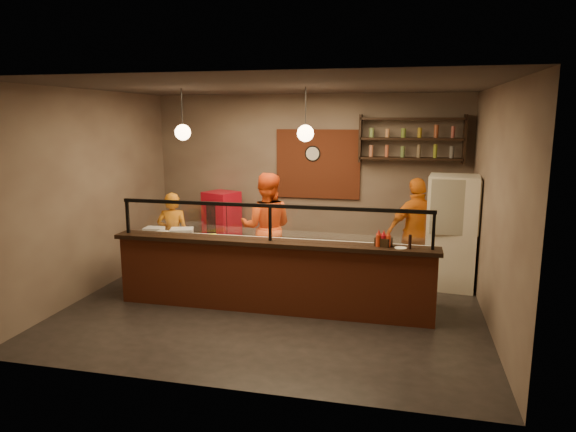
% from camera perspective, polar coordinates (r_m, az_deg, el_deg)
% --- Properties ---
extents(floor, '(6.00, 6.00, 0.00)m').
position_cam_1_polar(floor, '(7.87, -1.36, -9.76)').
color(floor, black).
rests_on(floor, ground).
extents(ceiling, '(6.00, 6.00, 0.00)m').
position_cam_1_polar(ceiling, '(7.37, -1.47, 14.21)').
color(ceiling, '#3D342F').
rests_on(ceiling, wall_back).
extents(wall_back, '(6.00, 0.00, 6.00)m').
position_cam_1_polar(wall_back, '(9.87, 2.21, 4.08)').
color(wall_back, '#786758').
rests_on(wall_back, floor).
extents(wall_left, '(0.00, 5.00, 5.00)m').
position_cam_1_polar(wall_left, '(8.69, -20.96, 2.42)').
color(wall_left, '#786758').
rests_on(wall_left, floor).
extents(wall_right, '(0.00, 5.00, 5.00)m').
position_cam_1_polar(wall_right, '(7.31, 21.99, 0.85)').
color(wall_right, '#786758').
rests_on(wall_right, floor).
extents(wall_front, '(6.00, 0.00, 6.00)m').
position_cam_1_polar(wall_front, '(5.11, -8.41, -2.54)').
color(wall_front, '#786758').
rests_on(wall_front, floor).
extents(brick_patch, '(1.60, 0.04, 1.30)m').
position_cam_1_polar(brick_patch, '(9.77, 3.35, 5.77)').
color(brick_patch, brown).
rests_on(brick_patch, wall_back).
extents(service_counter, '(4.60, 0.25, 1.00)m').
position_cam_1_polar(service_counter, '(7.43, -1.95, -6.95)').
color(service_counter, brown).
rests_on(service_counter, floor).
extents(counter_ledge, '(4.70, 0.37, 0.06)m').
position_cam_1_polar(counter_ledge, '(7.28, -1.98, -2.97)').
color(counter_ledge, black).
rests_on(counter_ledge, service_counter).
extents(worktop_cabinet, '(4.60, 0.75, 0.85)m').
position_cam_1_polar(worktop_cabinet, '(7.91, -1.01, -6.38)').
color(worktop_cabinet, gray).
rests_on(worktop_cabinet, floor).
extents(worktop, '(4.60, 0.75, 0.05)m').
position_cam_1_polar(worktop, '(7.79, -1.02, -3.22)').
color(worktop, beige).
rests_on(worktop, worktop_cabinet).
extents(sneeze_guard, '(4.50, 0.05, 0.52)m').
position_cam_1_polar(sneeze_guard, '(7.21, -2.00, -0.35)').
color(sneeze_guard, white).
rests_on(sneeze_guard, counter_ledge).
extents(wall_shelving, '(1.84, 0.28, 0.85)m').
position_cam_1_polar(wall_shelving, '(9.45, 13.55, 8.35)').
color(wall_shelving, black).
rests_on(wall_shelving, wall_back).
extents(wall_clock, '(0.30, 0.04, 0.30)m').
position_cam_1_polar(wall_clock, '(9.76, 2.77, 6.95)').
color(wall_clock, black).
rests_on(wall_clock, wall_back).
extents(pendant_left, '(0.24, 0.24, 0.77)m').
position_cam_1_polar(pendant_left, '(8.05, -11.61, 9.10)').
color(pendant_left, black).
rests_on(pendant_left, ceiling).
extents(pendant_right, '(0.24, 0.24, 0.77)m').
position_cam_1_polar(pendant_right, '(7.47, 1.95, 9.19)').
color(pendant_right, black).
rests_on(pendant_right, ceiling).
extents(cook_left, '(0.61, 0.46, 1.52)m').
position_cam_1_polar(cook_left, '(9.10, -12.63, -2.15)').
color(cook_left, '#C56E12').
rests_on(cook_left, floor).
extents(cook_mid, '(1.00, 0.83, 1.86)m').
position_cam_1_polar(cook_mid, '(8.74, -2.41, -1.26)').
color(cook_mid, '#EC4F16').
rests_on(cook_mid, floor).
extents(cook_right, '(1.15, 0.85, 1.81)m').
position_cam_1_polar(cook_right, '(8.76, 14.12, -1.76)').
color(cook_right, '#D26613').
rests_on(cook_right, floor).
extents(fridge, '(0.84, 0.80, 1.86)m').
position_cam_1_polar(fridge, '(8.80, 17.70, -1.71)').
color(fridge, beige).
rests_on(fridge, floor).
extents(red_cooler, '(0.74, 0.72, 1.36)m').
position_cam_1_polar(red_cooler, '(10.12, -7.35, -1.12)').
color(red_cooler, '#B90C1F').
rests_on(red_cooler, floor).
extents(pizza_dough, '(0.64, 0.64, 0.01)m').
position_cam_1_polar(pizza_dough, '(7.64, -0.00, -3.25)').
color(pizza_dough, silver).
rests_on(pizza_dough, worktop).
extents(prep_tub_a, '(0.41, 0.36, 0.17)m').
position_cam_1_polar(prep_tub_a, '(8.18, -11.72, -1.96)').
color(prep_tub_a, silver).
rests_on(prep_tub_a, worktop).
extents(prep_tub_b, '(0.31, 0.25, 0.14)m').
position_cam_1_polar(prep_tub_b, '(8.49, -14.67, -1.71)').
color(prep_tub_b, silver).
rests_on(prep_tub_b, worktop).
extents(prep_tub_c, '(0.30, 0.26, 0.14)m').
position_cam_1_polar(prep_tub_c, '(8.15, -13.54, -2.21)').
color(prep_tub_c, silver).
rests_on(prep_tub_c, worktop).
extents(rolling_pin, '(0.32, 0.28, 0.06)m').
position_cam_1_polar(rolling_pin, '(8.18, -9.25, -2.26)').
color(rolling_pin, '#FAFB29').
rests_on(rolling_pin, worktop).
extents(condiment_caddy, '(0.25, 0.22, 0.11)m').
position_cam_1_polar(condiment_caddy, '(7.09, 10.56, -2.82)').
color(condiment_caddy, black).
rests_on(condiment_caddy, counter_ledge).
extents(pepper_mill, '(0.05, 0.05, 0.19)m').
position_cam_1_polar(pepper_mill, '(6.99, 13.39, -2.81)').
color(pepper_mill, black).
rests_on(pepper_mill, counter_ledge).
extents(small_plate, '(0.17, 0.17, 0.01)m').
position_cam_1_polar(small_plate, '(7.01, 12.40, -3.49)').
color(small_plate, white).
rests_on(small_plate, counter_ledge).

